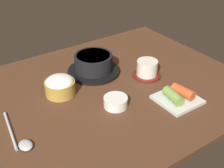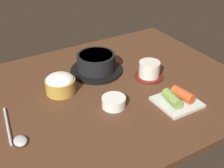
{
  "view_description": "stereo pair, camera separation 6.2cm",
  "coord_description": "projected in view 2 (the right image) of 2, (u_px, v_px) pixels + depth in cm",
  "views": [
    {
      "loc": [
        -47.7,
        -73.94,
        59.5
      ],
      "look_at": [
        2.0,
        -2.0,
        5.0
      ],
      "focal_mm": 49.07,
      "sensor_mm": 36.0,
      "label": 1
    },
    {
      "loc": [
        -42.51,
        -77.26,
        59.5
      ],
      "look_at": [
        2.0,
        -2.0,
        5.0
      ],
      "focal_mm": 49.07,
      "sensor_mm": 36.0,
      "label": 2
    }
  ],
  "objects": [
    {
      "name": "kimchi_plate",
      "position": [
        177.0,
        99.0,
        0.98
      ],
      "size": [
        12.87,
        12.87,
        4.36
      ],
      "color": "silver",
      "rests_on": "dining_table"
    },
    {
      "name": "banchan_cup_center",
      "position": [
        114.0,
        102.0,
        0.96
      ],
      "size": [
        7.68,
        7.68,
        3.28
      ],
      "color": "white",
      "rests_on": "dining_table"
    },
    {
      "name": "stone_pot",
      "position": [
        96.0,
        64.0,
        1.14
      ],
      "size": [
        19.56,
        19.56,
        7.32
      ],
      "color": "black",
      "rests_on": "dining_table"
    },
    {
      "name": "tea_cup_with_saucer",
      "position": [
        149.0,
        70.0,
        1.11
      ],
      "size": [
        10.39,
        10.39,
        6.31
      ],
      "color": "maroon",
      "rests_on": "dining_table"
    },
    {
      "name": "rice_bowl",
      "position": [
        60.0,
        83.0,
        1.03
      ],
      "size": [
        10.16,
        10.16,
        6.67
      ],
      "color": "#B78C38",
      "rests_on": "dining_table"
    },
    {
      "name": "spoon",
      "position": [
        16.0,
        135.0,
        0.85
      ],
      "size": [
        4.7,
        19.81,
        1.35
      ],
      "color": "#B7B7BC",
      "rests_on": "dining_table"
    },
    {
      "name": "dining_table",
      "position": [
        104.0,
        93.0,
        1.06
      ],
      "size": [
        100.0,
        76.0,
        2.0
      ],
      "primitive_type": "cube",
      "color": "#4C2D1C",
      "rests_on": "ground"
    }
  ]
}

